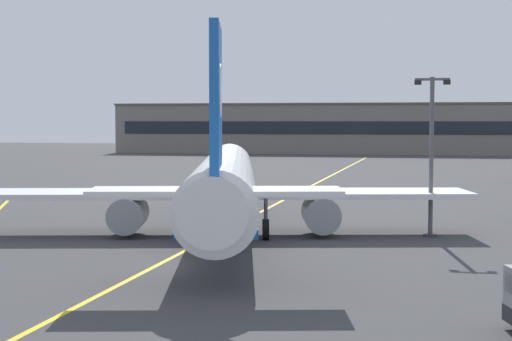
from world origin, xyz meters
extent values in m
plane|color=#3D3D3F|center=(0.00, 0.00, 0.00)|extent=(400.00, 400.00, 0.00)
cube|color=yellow|center=(0.00, 30.00, 0.00)|extent=(7.90, 179.85, 0.01)
cylinder|color=white|center=(-0.23, 10.86, 3.50)|extent=(11.01, 36.02, 3.80)
cone|color=white|center=(-4.14, 29.76, 3.50)|extent=(4.06, 3.28, 3.61)
cone|color=white|center=(3.70, -8.14, 3.90)|extent=(3.36, 3.32, 2.85)
cube|color=blue|center=(-0.23, 10.86, 2.46)|extent=(10.36, 33.19, 0.44)
cube|color=black|center=(-3.76, 27.89, 4.17)|extent=(3.01, 1.65, 0.60)
cube|color=white|center=(-0.35, 11.44, 2.65)|extent=(32.31, 11.18, 0.36)
cylinder|color=gray|center=(-6.22, 9.21, 1.43)|extent=(2.98, 3.99, 2.30)
cylinder|color=black|center=(-6.60, 11.02, 1.43)|extent=(1.95, 0.57, 1.95)
cylinder|color=gray|center=(5.92, 11.72, 1.43)|extent=(2.98, 3.99, 2.30)
cylinder|color=black|center=(5.55, 13.53, 1.43)|extent=(1.95, 0.57, 1.95)
cube|color=blue|center=(2.97, -4.62, 8.05)|extent=(1.36, 4.78, 7.20)
cylinder|color=white|center=(2.91, -4.32, 8.77)|extent=(0.92, 2.44, 2.40)
cube|color=white|center=(3.09, -5.20, 4.36)|extent=(11.34, 4.97, 0.24)
cylinder|color=#4C4C51|center=(-3.17, 25.05, 1.48)|extent=(0.24, 0.24, 1.60)
cylinder|color=black|center=(-3.17, 25.05, 0.45)|extent=(0.57, 0.96, 0.90)
cylinder|color=#4C4C51|center=(-2.37, 8.37, 1.77)|extent=(0.24, 0.24, 1.60)
cylinder|color=black|center=(-2.37, 8.37, 0.65)|extent=(0.66, 1.35, 1.30)
cylinder|color=#4C4C51|center=(2.72, 9.42, 1.77)|extent=(0.24, 0.24, 1.60)
cylinder|color=black|center=(2.72, 9.42, 0.65)|extent=(0.66, 1.35, 1.30)
cylinder|color=#515156|center=(12.87, 12.90, 5.10)|extent=(0.28, 0.28, 10.21)
cylinder|color=#333338|center=(12.87, 12.90, 0.05)|extent=(0.90, 0.90, 0.10)
cube|color=#515156|center=(12.87, 12.90, 10.06)|extent=(2.20, 0.16, 0.16)
cube|color=black|center=(11.97, 12.90, 9.86)|extent=(0.44, 0.36, 0.28)
cube|color=black|center=(13.77, 12.90, 9.86)|extent=(0.44, 0.36, 0.28)
cube|color=slate|center=(3.69, 136.67, 5.39)|extent=(114.41, 12.00, 10.78)
cube|color=black|center=(3.69, 130.62, 5.79)|extent=(109.83, 0.12, 2.80)
cube|color=#4E4A47|center=(3.69, 136.67, 10.98)|extent=(114.81, 12.40, 0.40)
camera|label=1|loc=(11.17, -38.32, 7.48)|focal=54.93mm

